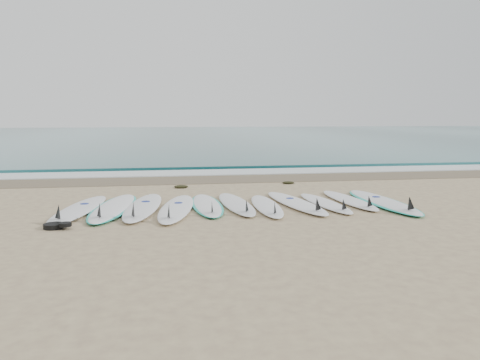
{
  "coord_description": "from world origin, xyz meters",
  "views": [
    {
      "loc": [
        -1.36,
        -9.01,
        1.82
      ],
      "look_at": [
        0.23,
        1.03,
        0.4
      ],
      "focal_mm": 35.0,
      "sensor_mm": 36.0,
      "label": 1
    }
  ],
  "objects": [
    {
      "name": "ground",
      "position": [
        0.0,
        0.0,
        0.0
      ],
      "size": [
        120.0,
        120.0,
        0.0
      ],
      "primitive_type": "plane",
      "color": "tan"
    },
    {
      "name": "ocean",
      "position": [
        0.0,
        32.5,
        0.01
      ],
      "size": [
        120.0,
        55.0,
        0.03
      ],
      "primitive_type": "cube",
      "color": "#246467",
      "rests_on": "ground"
    },
    {
      "name": "wet_sand_band",
      "position": [
        0.0,
        4.1,
        0.01
      ],
      "size": [
        120.0,
        1.8,
        0.01
      ],
      "primitive_type": "cube",
      "color": "brown",
      "rests_on": "ground"
    },
    {
      "name": "foam_band",
      "position": [
        0.0,
        5.5,
        0.02
      ],
      "size": [
        120.0,
        1.4,
        0.04
      ],
      "primitive_type": "cube",
      "color": "silver",
      "rests_on": "ground"
    },
    {
      "name": "wave_crest",
      "position": [
        0.0,
        7.0,
        0.05
      ],
      "size": [
        120.0,
        1.0,
        0.1
      ],
      "primitive_type": "cube",
      "color": "#246467",
      "rests_on": "ground"
    },
    {
      "name": "surfboard_0",
      "position": [
        -3.02,
        -0.01,
        0.06
      ],
      "size": [
        1.02,
        2.88,
        0.36
      ],
      "rotation": [
        0.0,
        0.0,
        -0.16
      ],
      "color": "white",
      "rests_on": "ground"
    },
    {
      "name": "surfboard_1",
      "position": [
        -2.39,
        0.09,
        0.05
      ],
      "size": [
        1.03,
        2.96,
        0.37
      ],
      "rotation": [
        0.0,
        0.0,
        -0.12
      ],
      "color": "white",
      "rests_on": "ground"
    },
    {
      "name": "surfboard_2",
      "position": [
        -1.83,
        0.03,
        0.06
      ],
      "size": [
        0.93,
        2.94,
        0.37
      ],
      "rotation": [
        0.0,
        0.0,
        -0.11
      ],
      "color": "white",
      "rests_on": "ground"
    },
    {
      "name": "surfboard_3",
      "position": [
        -1.2,
        -0.2,
        0.06
      ],
      "size": [
        1.0,
        2.87,
        0.36
      ],
      "rotation": [
        0.0,
        0.0,
        -0.15
      ],
      "color": "white",
      "rests_on": "ground"
    },
    {
      "name": "surfboard_4",
      "position": [
        -0.58,
        0.1,
        0.05
      ],
      "size": [
        0.64,
        2.49,
        0.31
      ],
      "rotation": [
        0.0,
        0.0,
        0.02
      ],
      "color": "white",
      "rests_on": "ground"
    },
    {
      "name": "surfboard_5",
      "position": [
        0.01,
        0.07,
        0.06
      ],
      "size": [
        0.68,
        2.59,
        0.33
      ],
      "rotation": [
        0.0,
        0.0,
        0.06
      ],
      "color": "silver",
      "rests_on": "ground"
    },
    {
      "name": "surfboard_6",
      "position": [
        0.57,
        -0.21,
        0.05
      ],
      "size": [
        0.59,
        2.41,
        0.31
      ],
      "rotation": [
        0.0,
        0.0,
        -0.04
      ],
      "color": "white",
      "rests_on": "ground"
    },
    {
      "name": "surfboard_7",
      "position": [
        1.23,
        -0.02,
        0.06
      ],
      "size": [
        0.95,
        2.77,
        0.35
      ],
      "rotation": [
        0.0,
        0.0,
        0.14
      ],
      "color": "white",
      "rests_on": "ground"
    },
    {
      "name": "surfboard_8",
      "position": [
        1.81,
        -0.1,
        0.05
      ],
      "size": [
        0.69,
        2.35,
        0.3
      ],
      "rotation": [
        0.0,
        0.0,
        0.09
      ],
      "color": "white",
      "rests_on": "ground"
    },
    {
      "name": "surfboard_9",
      "position": [
        2.42,
        0.12,
        0.05
      ],
      "size": [
        0.66,
        2.45,
        0.31
      ],
      "rotation": [
        0.0,
        0.0,
        0.06
      ],
      "color": "white",
      "rests_on": "ground"
    },
    {
      "name": "surfboard_10",
      "position": [
        3.02,
        -0.16,
        0.06
      ],
      "size": [
        0.76,
        2.93,
        0.37
      ],
      "rotation": [
        0.0,
        0.0,
        0.02
      ],
      "color": "white",
      "rests_on": "ground"
    },
    {
      "name": "seaweed_near",
      "position": [
        -1.01,
        2.67,
        0.03
      ],
      "size": [
        0.35,
        0.28,
        0.07
      ],
      "primitive_type": "ellipsoid",
      "color": "black",
      "rests_on": "ground"
    },
    {
      "name": "seaweed_far",
      "position": [
        1.84,
        2.94,
        0.03
      ],
      "size": [
        0.32,
        0.25,
        0.06
      ],
      "primitive_type": "ellipsoid",
      "color": "black",
      "rests_on": "ground"
    },
    {
      "name": "leash_coil",
      "position": [
        -3.14,
        -1.28,
        0.05
      ],
      "size": [
        0.46,
        0.36,
        0.11
      ],
      "color": "black",
      "rests_on": "ground"
    }
  ]
}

